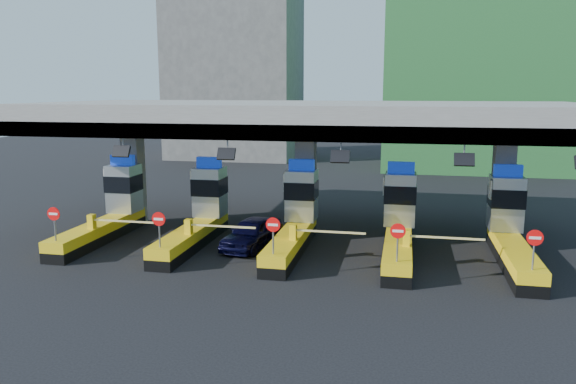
# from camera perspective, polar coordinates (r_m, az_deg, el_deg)

# --- Properties ---
(ground) EXTENTS (120.00, 120.00, 0.00)m
(ground) POSITION_cam_1_polar(r_m,az_deg,el_deg) (27.82, 0.70, -5.64)
(ground) COLOR black
(ground) RESTS_ON ground
(toll_canopy) EXTENTS (28.00, 12.09, 7.00)m
(toll_canopy) POSITION_cam_1_polar(r_m,az_deg,el_deg) (29.61, 1.81, 7.38)
(toll_canopy) COLOR slate
(toll_canopy) RESTS_ON ground
(toll_lane_far_left) EXTENTS (4.43, 8.00, 4.16)m
(toll_lane_far_left) POSITION_cam_1_polar(r_m,az_deg,el_deg) (31.18, -17.54, -1.74)
(toll_lane_far_left) COLOR black
(toll_lane_far_left) RESTS_ON ground
(toll_lane_left) EXTENTS (4.43, 8.00, 4.16)m
(toll_lane_left) POSITION_cam_1_polar(r_m,az_deg,el_deg) (29.08, -8.90, -2.22)
(toll_lane_left) COLOR black
(toll_lane_left) RESTS_ON ground
(toll_lane_center) EXTENTS (4.43, 8.00, 4.16)m
(toll_lane_center) POSITION_cam_1_polar(r_m,az_deg,el_deg) (27.74, 0.82, -2.71)
(toll_lane_center) COLOR black
(toll_lane_center) RESTS_ON ground
(toll_lane_right) EXTENTS (4.43, 8.00, 4.16)m
(toll_lane_right) POSITION_cam_1_polar(r_m,az_deg,el_deg) (27.26, 11.21, -3.14)
(toll_lane_right) COLOR black
(toll_lane_right) RESTS_ON ground
(toll_lane_far_right) EXTENTS (4.43, 8.00, 4.16)m
(toll_lane_far_right) POSITION_cam_1_polar(r_m,az_deg,el_deg) (27.68, 21.63, -3.48)
(toll_lane_far_right) COLOR black
(toll_lane_far_right) RESTS_ON ground
(bg_building_scaffold) EXTENTS (18.00, 12.00, 28.00)m
(bg_building_scaffold) POSITION_cam_1_polar(r_m,az_deg,el_deg) (58.99, 19.18, 15.95)
(bg_building_scaffold) COLOR #1E5926
(bg_building_scaffold) RESTS_ON ground
(bg_building_concrete) EXTENTS (14.00, 10.00, 18.00)m
(bg_building_concrete) POSITION_cam_1_polar(r_m,az_deg,el_deg) (65.14, -5.39, 11.47)
(bg_building_concrete) COLOR #4C4C49
(bg_building_concrete) RESTS_ON ground
(van) EXTENTS (2.61, 4.63, 1.49)m
(van) POSITION_cam_1_polar(r_m,az_deg,el_deg) (27.64, -3.66, -4.17)
(van) COLOR black
(van) RESTS_ON ground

